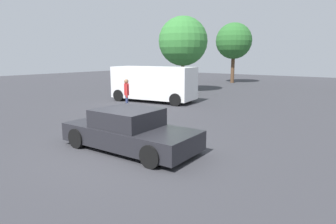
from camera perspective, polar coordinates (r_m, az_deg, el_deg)
The scene contains 7 objects.
ground_plane at distance 9.21m, azimuth -8.78°, elevation -7.66°, with size 80.00×80.00×0.00m, color #38383D.
sedan_foreground at distance 9.24m, azimuth -7.58°, elevation -3.73°, with size 4.48×2.08×1.29m.
dog at distance 12.48m, azimuth -9.21°, elevation -1.43°, with size 0.29×0.64×0.44m.
van_white at distance 18.98m, azimuth -2.83°, elevation 5.76°, with size 5.65×2.95×2.25m.
pedestrian at distance 15.77m, azimuth -8.16°, elevation 3.91°, with size 0.46×0.45×1.72m.
tree_back_center at distance 33.41m, azimuth 12.84°, elevation 13.46°, with size 3.92×3.92×6.55m.
tree_far_right at distance 24.46m, azimuth 2.97°, elevation 13.74°, with size 4.02×4.02×6.15m.
Camera 1 is at (6.27, -6.09, 2.91)m, focal length 30.94 mm.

